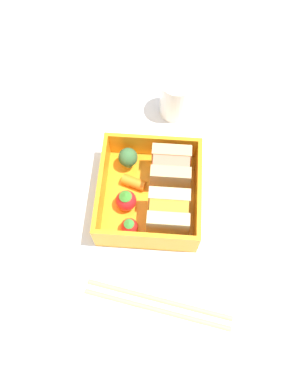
{
  "coord_description": "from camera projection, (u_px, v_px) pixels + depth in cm",
  "views": [
    {
      "loc": [
        22.71,
        1.6,
        52.2
      ],
      "look_at": [
        0.0,
        0.0,
        2.7
      ],
      "focal_mm": 35.0,
      "sensor_mm": 36.0,
      "label": 1
    }
  ],
  "objects": [
    {
      "name": "ground_plane",
      "position": [
        150.0,
        202.0,
        0.58
      ],
      "size": [
        120.0,
        120.0,
        2.0
      ],
      "primitive_type": "cube",
      "color": "white"
    },
    {
      "name": "bento_tray",
      "position": [
        150.0,
        198.0,
        0.56
      ],
      "size": [
        15.65,
        14.5,
        1.2
      ],
      "primitive_type": "cube",
      "color": "orange",
      "rests_on": "ground_plane"
    },
    {
      "name": "bento_rim",
      "position": [
        150.0,
        190.0,
        0.54
      ],
      "size": [
        15.65,
        14.5,
        4.55
      ],
      "color": "orange",
      "rests_on": "bento_tray"
    },
    {
      "name": "sandwich_left",
      "position": [
        171.0,
        169.0,
        0.55
      ],
      "size": [
        5.36,
        5.72,
        5.16
      ],
      "color": "tan",
      "rests_on": "bento_tray"
    },
    {
      "name": "sandwich_center_left",
      "position": [
        168.0,
        213.0,
        0.52
      ],
      "size": [
        5.36,
        5.72,
        5.16
      ],
      "color": "#D2BB87",
      "rests_on": "bento_tray"
    },
    {
      "name": "broccoli_floret",
      "position": [
        128.0,
        158.0,
        0.56
      ],
      "size": [
        2.91,
        2.91,
        3.76
      ],
      "color": "#95C171",
      "rests_on": "bento_tray"
    },
    {
      "name": "carrot_stick_far_left",
      "position": [
        134.0,
        182.0,
        0.56
      ],
      "size": [
        2.59,
        3.87,
        1.58
      ],
      "primitive_type": "cylinder",
      "rotation": [
        1.57,
        0.0,
        2.83
      ],
      "color": "orange",
      "rests_on": "bento_tray"
    },
    {
      "name": "strawberry_left",
      "position": [
        126.0,
        200.0,
        0.54
      ],
      "size": [
        3.04,
        3.04,
        3.64
      ],
      "color": "red",
      "rests_on": "bento_tray"
    },
    {
      "name": "strawberry_far_left",
      "position": [
        129.0,
        227.0,
        0.52
      ],
      "size": [
        2.46,
        2.46,
        3.06
      ],
      "color": "red",
      "rests_on": "bento_tray"
    },
    {
      "name": "chopstick_pair",
      "position": [
        158.0,
        304.0,
        0.5
      ],
      "size": [
        5.57,
        20.2,
        0.7
      ],
      "color": "tan",
      "rests_on": "ground_plane"
    },
    {
      "name": "drinking_glass",
      "position": [
        177.0,
        97.0,
        0.61
      ],
      "size": [
        5.41,
        5.41,
        7.1
      ],
      "primitive_type": "cylinder",
      "color": "white",
      "rests_on": "ground_plane"
    },
    {
      "name": "folded_napkin",
      "position": [
        29.0,
        181.0,
        0.58
      ],
      "size": [
        14.1,
        13.99,
        0.4
      ],
      "primitive_type": "cube",
      "rotation": [
        0.0,
        0.0,
        0.4
      ],
      "color": "silver",
      "rests_on": "ground_plane"
    }
  ]
}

